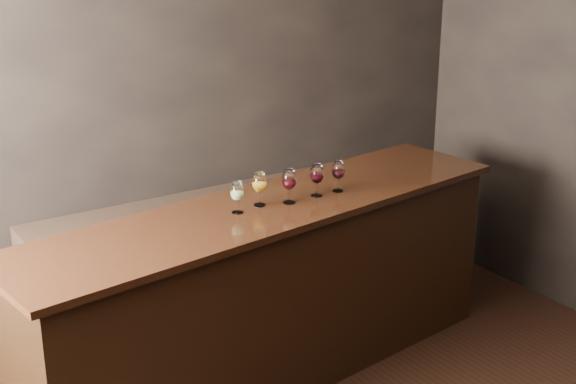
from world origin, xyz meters
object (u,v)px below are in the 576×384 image
bar_counter (270,296)px  glass_red_a (289,180)px  glass_white (237,192)px  glass_red_b (317,175)px  glass_amber (260,183)px  back_bar_shelf (213,260)px  glass_red_c (338,171)px

bar_counter → glass_red_a: (0.11, -0.03, 0.68)m
glass_white → glass_red_b: 0.50m
glass_white → glass_amber: glass_amber is taller
glass_white → glass_red_b: size_ratio=0.91×
glass_red_a → glass_red_b: (0.19, 0.01, -0.00)m
back_bar_shelf → glass_amber: size_ratio=12.91×
bar_counter → glass_red_c: bearing=-9.7°
glass_red_b → glass_white: bearing=178.8°
bar_counter → glass_white: size_ratio=17.27×
glass_amber → glass_red_b: (0.35, -0.04, -0.00)m
glass_red_a → glass_white: bearing=176.4°
back_bar_shelf → glass_red_a: glass_red_a is taller
glass_white → glass_red_c: bearing=-0.7°
back_bar_shelf → glass_red_c: 1.16m
glass_white → glass_red_a: (0.31, -0.02, 0.01)m
glass_amber → glass_red_b: size_ratio=1.00×
glass_amber → back_bar_shelf: bearing=82.6°
back_bar_shelf → glass_red_b: (0.25, -0.80, 0.75)m
bar_counter → glass_red_b: 0.74m
bar_counter → glass_red_a: glass_red_a is taller
back_bar_shelf → bar_counter: bearing=-93.9°
glass_white → glass_red_c: size_ratio=0.95×
bar_counter → glass_amber: size_ratio=15.75×
bar_counter → glass_red_a: 0.69m
bar_counter → glass_amber: glass_amber is taller
glass_white → glass_red_a: size_ratio=0.88×
back_bar_shelf → glass_amber: (-0.10, -0.75, 0.75)m
glass_amber → glass_red_c: size_ratio=1.05×
back_bar_shelf → glass_red_c: size_ratio=13.52×
glass_white → glass_amber: (0.16, 0.03, 0.01)m
back_bar_shelf → glass_red_a: bearing=-85.8°
glass_red_b → glass_amber: bearing=172.8°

